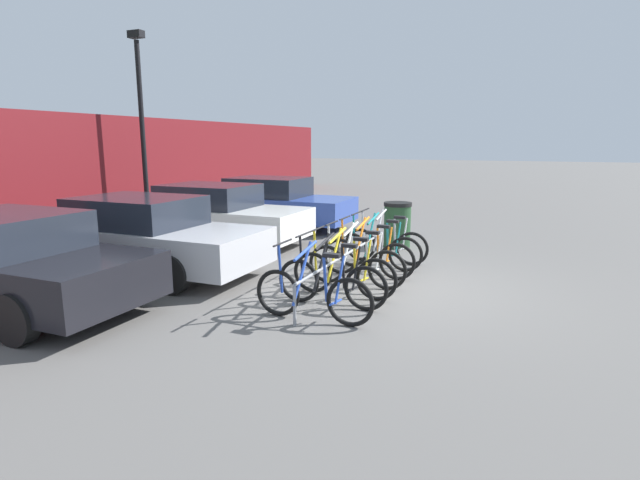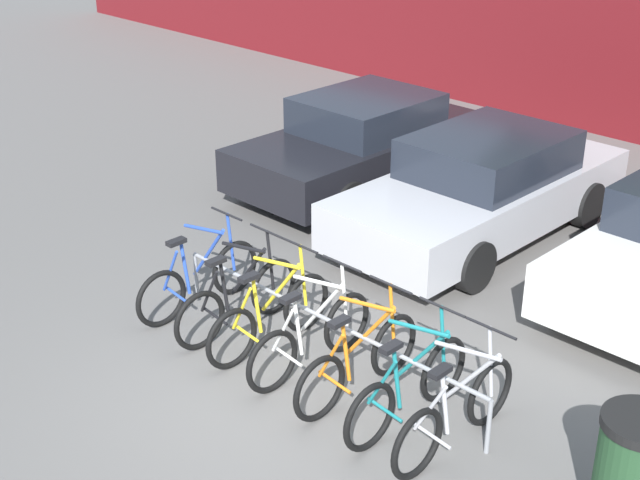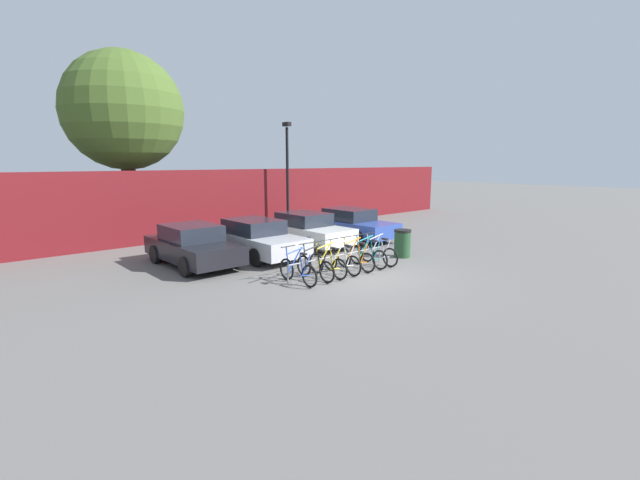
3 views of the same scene
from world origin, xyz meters
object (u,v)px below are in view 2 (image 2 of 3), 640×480
at_px(bicycle_blue, 199,279).
at_px(bicycle_orange, 358,362).
at_px(bicycle_silver, 456,412).
at_px(car_black, 363,142).
at_px(bicycle_white, 311,337).
at_px(bicycle_teal, 408,388).
at_px(trash_bin, 634,474).
at_px(bicycle_black, 238,299).
at_px(bike_rack, 321,322).
at_px(bicycle_yellow, 270,316).
at_px(car_silver, 483,188).

distance_m(bicycle_blue, bicycle_orange, 2.43).
relative_size(bicycle_silver, car_black, 0.41).
height_order(bicycle_blue, bicycle_white, same).
distance_m(bicycle_blue, bicycle_teal, 3.04).
bearing_deg(trash_bin, car_black, 148.18).
distance_m(bicycle_silver, car_black, 6.35).
relative_size(bicycle_blue, trash_bin, 1.66).
xyz_separation_m(bicycle_white, bicycle_silver, (1.79, 0.00, 0.00)).
xyz_separation_m(bicycle_blue, bicycle_orange, (2.43, 0.00, 0.00)).
relative_size(bicycle_black, bicycle_teal, 1.00).
relative_size(bike_rack, bicycle_yellow, 2.41).
distance_m(bicycle_black, bicycle_orange, 1.76).
bearing_deg(car_silver, trash_bin, -42.62).
relative_size(bicycle_black, trash_bin, 1.66).
distance_m(bicycle_blue, trash_bin, 5.13).
relative_size(bike_rack, bicycle_silver, 2.41).
distance_m(bike_rack, bicycle_yellow, 0.63).
bearing_deg(car_black, bicycle_teal, -43.84).
bearing_deg(bicycle_teal, bicycle_yellow, 176.30).
bearing_deg(car_black, trash_bin, -31.82).
height_order(bike_rack, car_black, car_black).
xyz_separation_m(bicycle_black, bicycle_silver, (2.90, 0.00, 0.00)).
bearing_deg(bicycle_silver, bicycle_white, -178.87).
bearing_deg(bicycle_silver, bicycle_teal, -178.87).
relative_size(bicycle_yellow, car_silver, 0.38).
distance_m(bicycle_blue, car_silver, 4.04).
bearing_deg(bicycle_black, bicycle_teal, -2.22).
bearing_deg(bicycle_orange, car_silver, 109.40).
distance_m(bicycle_silver, car_silver, 4.60).
xyz_separation_m(car_silver, trash_bin, (4.03, -3.71, -0.17)).
bearing_deg(bicycle_white, bicycle_blue, 179.36).
relative_size(bicycle_white, car_black, 0.41).
distance_m(bicycle_yellow, bicycle_orange, 1.24).
height_order(bicycle_blue, bicycle_yellow, same).
xyz_separation_m(bicycle_black, bicycle_white, (1.12, 0.00, 0.00)).
distance_m(bicycle_yellow, trash_bin, 3.95).
bearing_deg(trash_bin, bicycle_orange, -176.52).
bearing_deg(bicycle_blue, bicycle_teal, -2.57).
distance_m(bike_rack, bicycle_black, 1.13).
bearing_deg(bicycle_orange, bicycle_white, -179.51).
relative_size(bicycle_black, car_black, 0.41).
xyz_separation_m(bicycle_white, trash_bin, (3.34, 0.16, 0.14)).
xyz_separation_m(bicycle_black, car_black, (-1.92, 4.12, 0.31)).
height_order(bicycle_orange, bicycle_silver, same).
height_order(bicycle_white, trash_bin, bicycle_white).
height_order(bike_rack, car_silver, car_silver).
xyz_separation_m(bicycle_blue, bicycle_silver, (3.57, 0.00, 0.00)).
relative_size(bicycle_black, bicycle_orange, 1.00).
distance_m(bicycle_black, bicycle_silver, 2.90).
xyz_separation_m(bike_rack, bicycle_yellow, (-0.60, -0.15, -0.11)).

